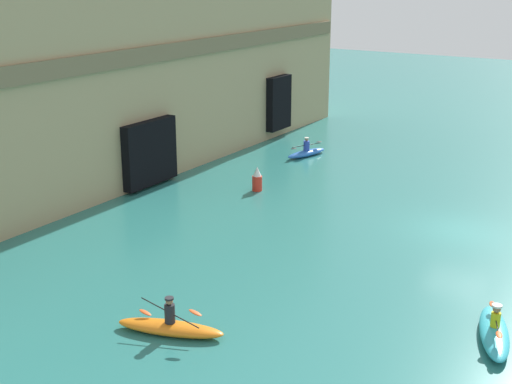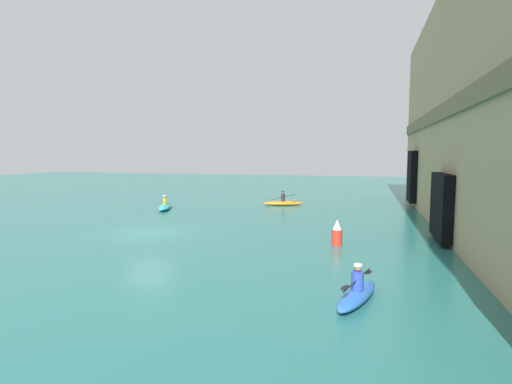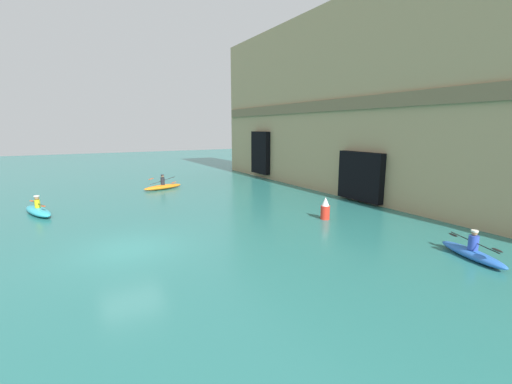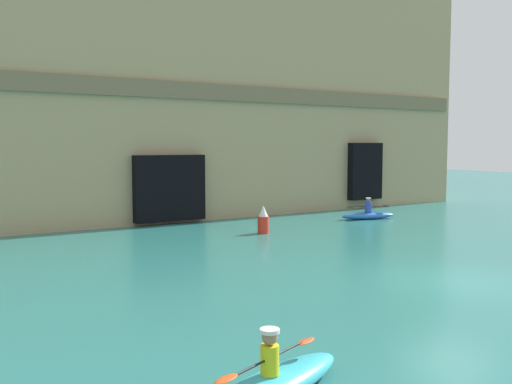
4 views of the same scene
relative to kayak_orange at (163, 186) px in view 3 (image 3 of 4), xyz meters
name	(u,v)px [view 3 (image 3 of 4)]	position (x,y,z in m)	size (l,w,h in m)	color
ground_plane	(129,249)	(13.26, -4.76, -0.23)	(120.00, 120.00, 0.00)	#28706B
cliff_bluff	(396,99)	(11.32, 13.10, 6.56)	(40.73, 5.85, 13.66)	tan
kayak_orange	(163,186)	(0.00, 0.00, 0.00)	(1.75, 3.42, 1.20)	orange
kayak_cyan	(38,211)	(4.81, -8.33, 0.00)	(3.50, 1.88, 1.12)	#33B2C6
kayak_blue	(472,253)	(20.75, 6.43, 0.01)	(3.00, 1.45, 1.12)	blue
marker_buoy	(325,209)	(13.57, 5.35, 0.33)	(0.49, 0.49, 1.22)	red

